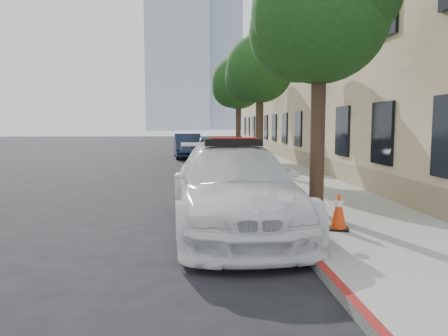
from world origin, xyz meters
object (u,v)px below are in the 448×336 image
object	(u,v)px
police_car	(233,187)
fire_hydrant	(278,179)
parked_car_far	(188,146)
parked_car_mid	(213,152)
traffic_cone	(339,211)

from	to	relation	value
police_car	fire_hydrant	xyz separation A→B (m)	(1.57, 3.49, -0.29)
police_car	parked_car_far	world-z (taller)	police_car
parked_car_mid	parked_car_far	bearing A→B (deg)	100.57
parked_car_mid	police_car	bearing A→B (deg)	-89.95
police_car	fire_hydrant	distance (m)	3.84
fire_hydrant	traffic_cone	bearing A→B (deg)	-80.78
fire_hydrant	traffic_cone	distance (m)	4.29
traffic_cone	parked_car_far	bearing A→B (deg)	98.99
police_car	traffic_cone	world-z (taller)	police_car
parked_car_mid	traffic_cone	distance (m)	11.80
traffic_cone	parked_car_mid	bearing A→B (deg)	98.40
parked_car_far	parked_car_mid	bearing A→B (deg)	-84.73
parked_car_far	fire_hydrant	world-z (taller)	parked_car_far
parked_car_mid	parked_car_far	size ratio (longest dim) A/B	1.06
police_car	parked_car_far	xyz separation A→B (m)	(-1.11, 17.76, -0.10)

